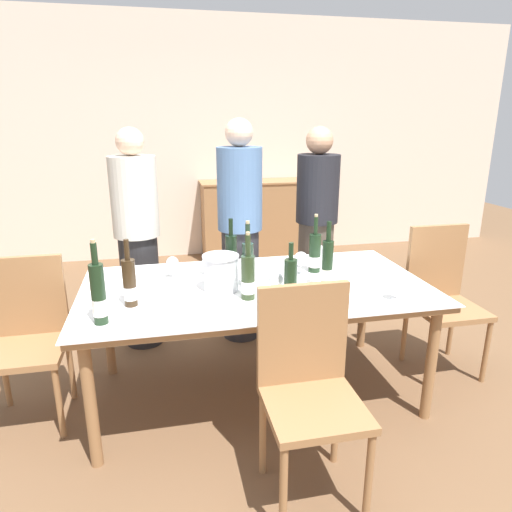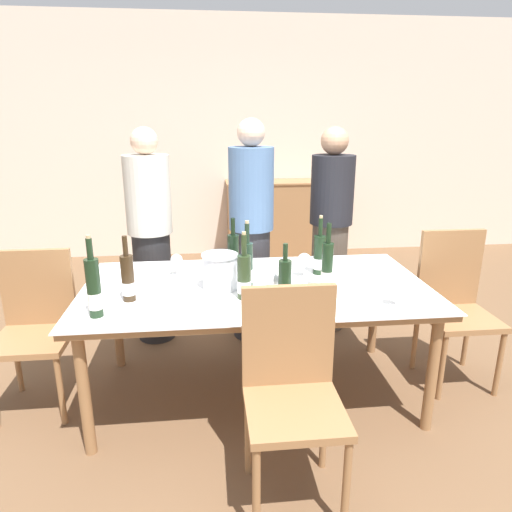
# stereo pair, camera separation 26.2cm
# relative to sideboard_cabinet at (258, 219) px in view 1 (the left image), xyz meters

# --- Properties ---
(ground_plane) EXTENTS (12.00, 12.00, 0.00)m
(ground_plane) POSITION_rel_sideboard_cabinet_xyz_m (-0.65, -2.90, -0.47)
(ground_plane) COLOR brown
(back_wall) EXTENTS (8.00, 0.10, 2.80)m
(back_wall) POSITION_rel_sideboard_cabinet_xyz_m (-0.65, 0.29, 0.93)
(back_wall) COLOR beige
(back_wall) RESTS_ON ground_plane
(sideboard_cabinet) EXTENTS (1.40, 0.46, 0.94)m
(sideboard_cabinet) POSITION_rel_sideboard_cabinet_xyz_m (0.00, 0.00, 0.00)
(sideboard_cabinet) COLOR #996B42
(sideboard_cabinet) RESTS_ON ground_plane
(dining_table) EXTENTS (2.01, 1.07, 0.73)m
(dining_table) POSITION_rel_sideboard_cabinet_xyz_m (-0.65, -2.90, 0.20)
(dining_table) COLOR #996B42
(dining_table) RESTS_ON ground_plane
(ice_bucket) EXTENTS (0.21, 0.21, 0.21)m
(ice_bucket) POSITION_rel_sideboard_cabinet_xyz_m (-0.86, -2.93, 0.36)
(ice_bucket) COLOR silver
(ice_bucket) RESTS_ON dining_table
(wine_bottle_0) EXTENTS (0.07, 0.07, 0.36)m
(wine_bottle_0) POSITION_rel_sideboard_cabinet_xyz_m (-1.35, -3.06, 0.38)
(wine_bottle_0) COLOR #332314
(wine_bottle_0) RESTS_ON dining_table
(wine_bottle_1) EXTENTS (0.08, 0.08, 0.37)m
(wine_bottle_1) POSITION_rel_sideboard_cabinet_xyz_m (-0.73, -3.09, 0.38)
(wine_bottle_1) COLOR #28381E
(wine_bottle_1) RESTS_ON dining_table
(wine_bottle_2) EXTENTS (0.06, 0.06, 0.39)m
(wine_bottle_2) POSITION_rel_sideboard_cabinet_xyz_m (-0.26, -3.03, 0.39)
(wine_bottle_2) COLOR black
(wine_bottle_2) RESTS_ON dining_table
(wine_bottle_3) EXTENTS (0.07, 0.07, 0.40)m
(wine_bottle_3) POSITION_rel_sideboard_cabinet_xyz_m (-0.70, -2.93, 0.39)
(wine_bottle_3) COLOR #1E3323
(wine_bottle_3) RESTS_ON dining_table
(wine_bottle_4) EXTENTS (0.08, 0.08, 0.37)m
(wine_bottle_4) POSITION_rel_sideboard_cabinet_xyz_m (-0.23, -2.74, 0.37)
(wine_bottle_4) COLOR black
(wine_bottle_4) RESTS_ON dining_table
(wine_bottle_5) EXTENTS (0.07, 0.07, 0.38)m
(wine_bottle_5) POSITION_rel_sideboard_cabinet_xyz_m (-0.77, -2.77, 0.39)
(wine_bottle_5) COLOR black
(wine_bottle_5) RESTS_ON dining_table
(wine_bottle_6) EXTENTS (0.07, 0.07, 0.34)m
(wine_bottle_6) POSITION_rel_sideboard_cabinet_xyz_m (-0.53, -3.22, 0.37)
(wine_bottle_6) COLOR black
(wine_bottle_6) RESTS_ON dining_table
(wine_bottle_7) EXTENTS (0.07, 0.07, 0.41)m
(wine_bottle_7) POSITION_rel_sideboard_cabinet_xyz_m (-1.48, -3.25, 0.40)
(wine_bottle_7) COLOR black
(wine_bottle_7) RESTS_ON dining_table
(wine_glass_0) EXTENTS (0.08, 0.08, 0.14)m
(wine_glass_0) POSITION_rel_sideboard_cabinet_xyz_m (-0.90, -2.66, 0.35)
(wine_glass_0) COLOR white
(wine_glass_0) RESTS_ON dining_table
(wine_glass_1) EXTENTS (0.07, 0.07, 0.14)m
(wine_glass_1) POSITION_rel_sideboard_cabinet_xyz_m (-0.16, -2.61, 0.35)
(wine_glass_1) COLOR white
(wine_glass_1) RESTS_ON dining_table
(wine_glass_2) EXTENTS (0.09, 0.09, 0.15)m
(wine_glass_2) POSITION_rel_sideboard_cabinet_xyz_m (-0.34, -2.78, 0.36)
(wine_glass_2) COLOR white
(wine_glass_2) RESTS_ON dining_table
(wine_glass_3) EXTENTS (0.08, 0.08, 0.15)m
(wine_glass_3) POSITION_rel_sideboard_cabinet_xyz_m (-0.59, -3.14, 0.36)
(wine_glass_3) COLOR white
(wine_glass_3) RESTS_ON dining_table
(wine_glass_4) EXTENTS (0.08, 0.08, 0.14)m
(wine_glass_4) POSITION_rel_sideboard_cabinet_xyz_m (0.05, -3.28, 0.35)
(wine_glass_4) COLOR white
(wine_glass_4) RESTS_ON dining_table
(wine_glass_5) EXTENTS (0.08, 0.08, 0.14)m
(wine_glass_5) POSITION_rel_sideboard_cabinet_xyz_m (-1.12, -2.67, 0.35)
(wine_glass_5) COLOR white
(wine_glass_5) RESTS_ON dining_table
(chair_right_end) EXTENTS (0.42, 0.42, 0.98)m
(chair_right_end) POSITION_rel_sideboard_cabinet_xyz_m (0.65, -2.81, 0.08)
(chair_right_end) COLOR #996B42
(chair_right_end) RESTS_ON ground_plane
(chair_near_front) EXTENTS (0.42, 0.42, 0.97)m
(chair_near_front) POSITION_rel_sideboard_cabinet_xyz_m (-0.57, -3.67, 0.09)
(chair_near_front) COLOR #996B42
(chair_near_front) RESTS_ON ground_plane
(chair_left_end) EXTENTS (0.42, 0.42, 0.93)m
(chair_left_end) POSITION_rel_sideboard_cabinet_xyz_m (-1.95, -2.82, 0.06)
(chair_left_end) COLOR #996B42
(chair_left_end) RESTS_ON ground_plane
(person_host) EXTENTS (0.33, 0.33, 1.61)m
(person_host) POSITION_rel_sideboard_cabinet_xyz_m (-1.35, -2.05, 0.33)
(person_host) COLOR #262628
(person_host) RESTS_ON ground_plane
(person_guest_left) EXTENTS (0.33, 0.33, 1.67)m
(person_guest_left) POSITION_rel_sideboard_cabinet_xyz_m (-0.60, -2.09, 0.37)
(person_guest_left) COLOR #2D2D33
(person_guest_left) RESTS_ON ground_plane
(person_guest_right) EXTENTS (0.33, 0.33, 1.61)m
(person_guest_right) POSITION_rel_sideboard_cabinet_xyz_m (0.03, -2.00, 0.33)
(person_guest_right) COLOR #51473D
(person_guest_right) RESTS_ON ground_plane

